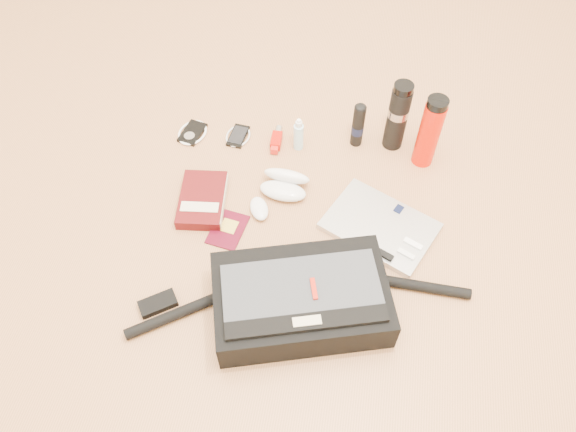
{
  "coord_description": "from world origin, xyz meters",
  "views": [
    {
      "loc": [
        0.15,
        -0.93,
        1.44
      ],
      "look_at": [
        -0.02,
        0.06,
        0.06
      ],
      "focal_mm": 35.0,
      "sensor_mm": 36.0,
      "label": 1
    }
  ],
  "objects": [
    {
      "name": "ground",
      "position": [
        0.0,
        0.0,
        0.0
      ],
      "size": [
        4.0,
        4.0,
        0.0
      ],
      "primitive_type": "plane",
      "color": "#AA7347",
      "rests_on": "ground"
    },
    {
      "name": "messenger_bag",
      "position": [
        0.06,
        -0.22,
        0.06
      ],
      "size": [
        0.94,
        0.42,
        0.13
      ],
      "rotation": [
        0.0,
        0.0,
        0.3
      ],
      "color": "black",
      "rests_on": "ground"
    },
    {
      "name": "laptop",
      "position": [
        0.26,
        0.1,
        0.01
      ],
      "size": [
        0.39,
        0.34,
        0.03
      ],
      "rotation": [
        0.0,
        0.0,
        -0.43
      ],
      "color": "#BABABD",
      "rests_on": "ground"
    },
    {
      "name": "book",
      "position": [
        -0.31,
        0.1,
        0.02
      ],
      "size": [
        0.17,
        0.23,
        0.04
      ],
      "rotation": [
        0.0,
        0.0,
        0.12
      ],
      "color": "#43090A",
      "rests_on": "ground"
    },
    {
      "name": "passport",
      "position": [
        -0.21,
        0.01,
        0.0
      ],
      "size": [
        0.12,
        0.15,
        0.01
      ],
      "rotation": [
        0.0,
        0.0,
        -0.15
      ],
      "color": "#430413",
      "rests_on": "ground"
    },
    {
      "name": "mouse",
      "position": [
        -0.13,
        0.1,
        0.02
      ],
      "size": [
        0.09,
        0.11,
        0.03
      ],
      "rotation": [
        0.0,
        0.0,
        0.43
      ],
      "color": "silver",
      "rests_on": "ground"
    },
    {
      "name": "sunglasses_case",
      "position": [
        -0.06,
        0.2,
        0.03
      ],
      "size": [
        0.16,
        0.14,
        0.09
      ],
      "rotation": [
        0.0,
        0.0,
        -0.09
      ],
      "color": "silver",
      "rests_on": "ground"
    },
    {
      "name": "ipod",
      "position": [
        -0.43,
        0.39,
        0.01
      ],
      "size": [
        0.11,
        0.12,
        0.01
      ],
      "rotation": [
        0.0,
        0.0,
        -0.2
      ],
      "color": "black",
      "rests_on": "ground"
    },
    {
      "name": "phone",
      "position": [
        -0.26,
        0.41,
        0.01
      ],
      "size": [
        0.09,
        0.11,
        0.01
      ],
      "rotation": [
        0.0,
        0.0,
        -0.1
      ],
      "color": "black",
      "rests_on": "ground"
    },
    {
      "name": "inhaler",
      "position": [
        -0.13,
        0.4,
        0.02
      ],
      "size": [
        0.04,
        0.12,
        0.03
      ],
      "rotation": [
        0.0,
        0.0,
        0.03
      ],
      "color": "#AC0C03",
      "rests_on": "ground"
    },
    {
      "name": "spray_bottle",
      "position": [
        -0.05,
        0.4,
        0.06
      ],
      "size": [
        0.04,
        0.04,
        0.13
      ],
      "rotation": [
        0.0,
        0.0,
        -0.25
      ],
      "color": "#A5D6E7",
      "rests_on": "ground"
    },
    {
      "name": "aerosol_can",
      "position": [
        0.15,
        0.45,
        0.09
      ],
      "size": [
        0.05,
        0.05,
        0.18
      ],
      "rotation": [
        0.0,
        0.0,
        -0.32
      ],
      "color": "black",
      "rests_on": "ground"
    },
    {
      "name": "thermos_black",
      "position": [
        0.27,
        0.47,
        0.13
      ],
      "size": [
        0.09,
        0.09,
        0.26
      ],
      "rotation": [
        0.0,
        0.0,
        0.43
      ],
      "color": "black",
      "rests_on": "ground"
    },
    {
      "name": "thermos_red",
      "position": [
        0.38,
        0.41,
        0.13
      ],
      "size": [
        0.08,
        0.08,
        0.27
      ],
      "rotation": [
        0.0,
        0.0,
        -0.09
      ],
      "color": "red",
      "rests_on": "ground"
    }
  ]
}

